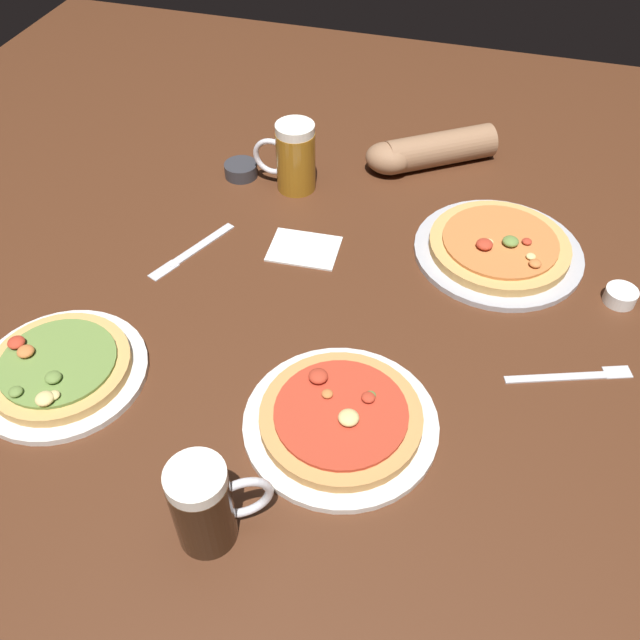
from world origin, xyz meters
TOP-DOWN VIEW (x-y plane):
  - ground_plane at (0.00, 0.00)m, footprint 2.40×2.40m
  - pizza_plate_near at (0.09, -0.19)m, footprint 0.30×0.30m
  - pizza_plate_far at (0.28, 0.29)m, footprint 0.32×0.32m
  - pizza_plate_side at (-0.37, -0.22)m, footprint 0.28×0.28m
  - beer_mug_dark at (-0.03, -0.41)m, footprint 0.12×0.10m
  - beer_mug_amber at (-0.17, 0.39)m, footprint 0.14×0.08m
  - ramekin_sauce at (-0.30, 0.40)m, footprint 0.07×0.07m
  - ramekin_butter at (0.50, 0.22)m, footprint 0.06×0.06m
  - napkin_folded at (-0.09, 0.19)m, footprint 0.14×0.11m
  - fork_left at (0.42, 0.01)m, footprint 0.20×0.09m
  - knife_right at (-0.30, 0.13)m, footprint 0.10×0.20m
  - diner_arm at (0.08, 0.55)m, footprint 0.28×0.21m

SIDE VIEW (x-z plane):
  - ground_plane at x=0.00m, z-range -0.03..0.00m
  - fork_left at x=0.42m, z-range 0.00..0.01m
  - knife_right at x=-0.30m, z-range 0.00..0.01m
  - napkin_folded at x=-0.09m, z-range 0.00..0.01m
  - ramekin_butter at x=0.50m, z-range 0.00..0.03m
  - ramekin_sauce at x=-0.30m, z-range 0.00..0.03m
  - pizza_plate_far at x=0.28m, z-range -0.01..0.04m
  - pizza_plate_near at x=0.09m, z-range -0.01..0.04m
  - pizza_plate_side at x=-0.37m, z-range -0.01..0.04m
  - diner_arm at x=0.08m, z-range 0.00..0.07m
  - beer_mug_dark at x=-0.03m, z-range 0.00..0.15m
  - beer_mug_amber at x=-0.17m, z-range 0.00..0.15m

